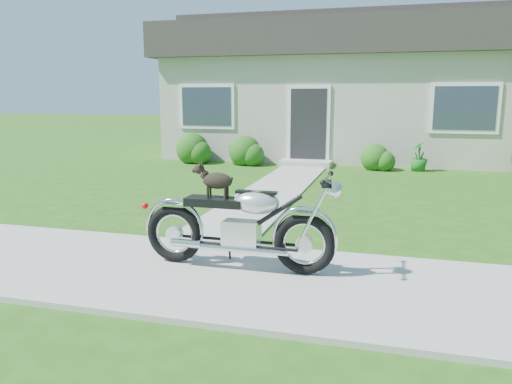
{
  "coord_description": "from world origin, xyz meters",
  "views": [
    {
      "loc": [
        0.81,
        -4.82,
        1.93
      ],
      "look_at": [
        -0.8,
        1.0,
        0.75
      ],
      "focal_mm": 35.0,
      "sensor_mm": 36.0,
      "label": 1
    }
  ],
  "objects_px": {
    "house": "(371,88)",
    "potted_plant_right": "(419,156)",
    "potted_plant_left": "(239,152)",
    "motorcycle_with_dog": "(241,224)"
  },
  "relations": [
    {
      "from": "motorcycle_with_dog",
      "to": "potted_plant_right",
      "type": "bearing_deg",
      "value": 75.39
    },
    {
      "from": "house",
      "to": "potted_plant_right",
      "type": "bearing_deg",
      "value": -67.17
    },
    {
      "from": "potted_plant_left",
      "to": "motorcycle_with_dog",
      "type": "distance_m",
      "value": 8.74
    },
    {
      "from": "potted_plant_right",
      "to": "motorcycle_with_dog",
      "type": "bearing_deg",
      "value": -104.84
    },
    {
      "from": "house",
      "to": "potted_plant_left",
      "type": "bearing_deg",
      "value": -134.49
    },
    {
      "from": "house",
      "to": "motorcycle_with_dog",
      "type": "xyz_separation_m",
      "value": [
        -0.76,
        -11.78,
        -1.61
      ]
    },
    {
      "from": "house",
      "to": "potted_plant_left",
      "type": "distance_m",
      "value": 5.16
    },
    {
      "from": "house",
      "to": "motorcycle_with_dog",
      "type": "relative_size",
      "value": 5.67
    },
    {
      "from": "house",
      "to": "potted_plant_left",
      "type": "height_order",
      "value": "house"
    },
    {
      "from": "potted_plant_right",
      "to": "motorcycle_with_dog",
      "type": "height_order",
      "value": "motorcycle_with_dog"
    }
  ]
}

